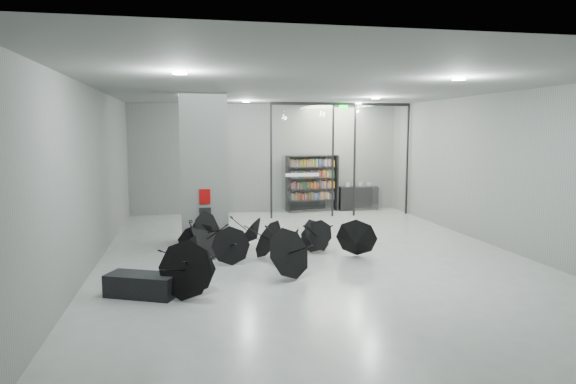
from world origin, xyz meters
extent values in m
plane|color=gray|center=(0.00, 0.00, 0.00)|extent=(14.00, 14.00, 0.00)
cube|color=slate|center=(0.00, 0.00, 4.00)|extent=(10.00, 14.00, 0.02)
cube|color=slate|center=(0.00, 7.00, 2.00)|extent=(10.00, 0.02, 4.00)
cube|color=slate|center=(0.00, -7.00, 2.00)|extent=(10.00, 0.02, 4.00)
cube|color=slate|center=(-5.00, 0.00, 2.00)|extent=(0.02, 14.00, 4.00)
cube|color=slate|center=(5.00, 0.00, 2.00)|extent=(0.02, 14.00, 4.00)
cube|color=slate|center=(-2.50, 2.00, 2.00)|extent=(1.20, 1.20, 4.00)
cube|color=#A50A07|center=(-2.50, 1.38, 1.35)|extent=(0.28, 0.04, 0.38)
cube|color=black|center=(-2.50, 1.38, 0.85)|extent=(0.30, 0.03, 0.42)
cube|color=#0CE533|center=(2.40, 5.30, 3.82)|extent=(0.30, 0.06, 0.15)
cube|color=silver|center=(1.00, 5.50, 2.00)|extent=(2.20, 0.02, 3.95)
cube|color=silver|center=(3.90, 5.50, 2.00)|extent=(2.00, 0.02, 3.95)
cube|color=black|center=(-0.10, 5.50, 2.00)|extent=(0.06, 0.06, 4.00)
cube|color=black|center=(2.10, 5.50, 2.00)|extent=(0.06, 0.06, 4.00)
cube|color=black|center=(2.90, 5.50, 2.00)|extent=(0.06, 0.06, 4.00)
cube|color=black|center=(4.90, 5.50, 2.00)|extent=(0.06, 0.06, 4.00)
cube|color=black|center=(2.40, 5.50, 3.95)|extent=(5.00, 0.08, 0.10)
cube|color=black|center=(-3.79, -2.28, 0.21)|extent=(1.40, 1.03, 0.41)
cube|color=black|center=(3.48, 6.80, 0.45)|extent=(1.51, 0.61, 0.90)
camera|label=1|loc=(-2.90, -11.67, 3.03)|focal=31.62mm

